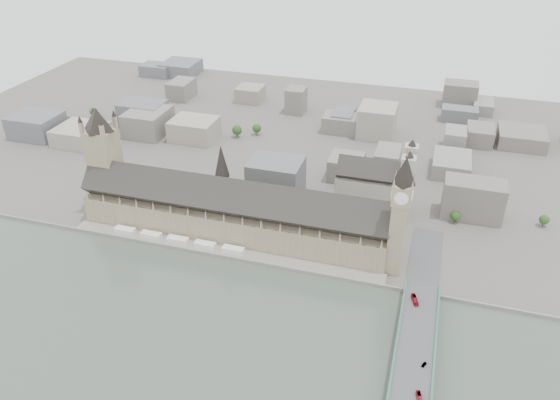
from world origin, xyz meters
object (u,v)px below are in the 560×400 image
(victoria_tower, at_px, (104,156))
(palace_of_westminster, at_px, (232,212))
(westminster_abbey, at_px, (376,186))
(red_bus_north, at_px, (415,300))
(red_bus_south, at_px, (420,398))
(car_silver, at_px, (424,365))
(westminster_bridge, at_px, (413,362))
(elizabeth_tower, at_px, (400,208))

(victoria_tower, bearing_deg, palace_of_westminster, -2.96)
(westminster_abbey, distance_m, red_bus_north, 139.64)
(palace_of_westminster, height_order, red_bus_south, palace_of_westminster)
(palace_of_westminster, xyz_separation_m, westminster_abbey, (110.92, 75.30, 2.38))
(car_silver, bearing_deg, westminster_bridge, 159.51)
(palace_of_westminster, bearing_deg, red_bus_south, -39.97)
(elizabeth_tower, bearing_deg, victoria_tower, 176.04)
(elizabeth_tower, xyz_separation_m, victoria_tower, (-260.00, 18.00, -2.88))
(elizabeth_tower, xyz_separation_m, red_bus_south, (29.49, -128.67, -46.40))
(red_bus_north, bearing_deg, palace_of_westminster, 142.55)
(palace_of_westminster, xyz_separation_m, elizabeth_tower, (138.00, -11.70, 35.38))
(red_bus_south, bearing_deg, elizabeth_tower, 87.26)
(victoria_tower, bearing_deg, westminster_abbey, 16.50)
(palace_of_westminster, xyz_separation_m, westminster_bridge, (162.00, -107.20, -17.58))
(victoria_tower, distance_m, red_bus_south, 327.43)
(palace_of_westminster, bearing_deg, victoria_tower, 177.04)
(elizabeth_tower, distance_m, car_silver, 116.10)
(red_bus_south, height_order, car_silver, red_bus_south)
(red_bus_north, bearing_deg, westminster_bridge, -103.37)
(elizabeth_tower, height_order, westminster_abbey, elizabeth_tower)
(elizabeth_tower, xyz_separation_m, car_silver, (30.16, -101.75, -47.10))
(victoria_tower, bearing_deg, elizabeth_tower, -3.96)
(palace_of_westminster, height_order, car_silver, palace_of_westminster)
(elizabeth_tower, relative_size, westminster_bridge, 0.33)
(westminster_abbey, distance_m, red_bus_south, 223.36)
(palace_of_westminster, xyz_separation_m, red_bus_north, (157.78, -55.58, -10.84))
(palace_of_westminster, relative_size, red_bus_south, 25.62)
(westminster_bridge, relative_size, red_bus_north, 27.94)
(palace_of_westminster, relative_size, westminster_abbey, 3.90)
(westminster_bridge, bearing_deg, victoria_tower, 158.22)
(palace_of_westminster, height_order, elizabeth_tower, elizabeth_tower)
(palace_of_westminster, relative_size, victoria_tower, 2.65)
(westminster_abbey, relative_size, car_silver, 15.17)
(red_bus_south, xyz_separation_m, car_silver, (0.67, 26.92, -0.70))
(palace_of_westminster, distance_m, victoria_tower, 126.41)
(westminster_bridge, bearing_deg, red_bus_north, 94.67)
(red_bus_south, relative_size, car_silver, 2.31)
(red_bus_north, height_order, car_silver, red_bus_north)
(victoria_tower, relative_size, car_silver, 22.32)
(elizabeth_tower, bearing_deg, red_bus_south, -77.09)
(palace_of_westminster, xyz_separation_m, victoria_tower, (-122.00, 6.30, 32.50))
(westminster_bridge, bearing_deg, westminster_abbey, 105.64)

